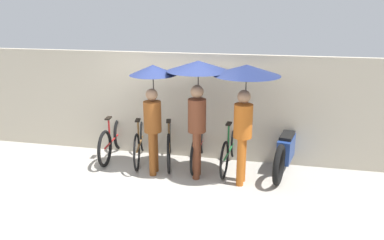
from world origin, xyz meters
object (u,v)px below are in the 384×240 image
parked_bicycle_2 (169,143)px  pedestrian_center (198,85)px  parked_bicycle_1 (140,142)px  parked_bicycle_4 (230,149)px  pedestrian_leading (153,94)px  pedestrian_trailing (245,88)px  motorcycle (286,150)px  parked_bicycle_3 (199,146)px  parked_bicycle_0 (113,139)px

parked_bicycle_2 → pedestrian_center: bearing=-140.1°
parked_bicycle_1 → parked_bicycle_2: size_ratio=0.99×
parked_bicycle_4 → pedestrian_leading: 1.85m
pedestrian_trailing → parked_bicycle_4: bearing=122.4°
motorcycle → parked_bicycle_4: bearing=104.8°
pedestrian_leading → pedestrian_center: 0.84m
parked_bicycle_4 → motorcycle: 1.06m
parked_bicycle_3 → pedestrian_leading: bearing=125.4°
pedestrian_leading → pedestrian_center: size_ratio=0.95×
pedestrian_trailing → pedestrian_leading: bearing=-175.9°
parked_bicycle_4 → pedestrian_trailing: 1.48m
pedestrian_leading → motorcycle: (2.42, 0.59, -1.10)m
parked_bicycle_0 → parked_bicycle_2: size_ratio=0.97×
parked_bicycle_4 → motorcycle: parked_bicycle_4 is taller
motorcycle → parked_bicycle_0: bearing=102.6°
pedestrian_leading → pedestrian_trailing: (1.65, -0.05, 0.18)m
parked_bicycle_1 → pedestrian_leading: (0.47, -0.50, 1.13)m
parked_bicycle_3 → pedestrian_trailing: 1.71m
parked_bicycle_1 → pedestrian_trailing: size_ratio=0.82×
parked_bicycle_2 → motorcycle: parked_bicycle_2 is taller
parked_bicycle_4 → parked_bicycle_3: bearing=91.5°
pedestrian_center → parked_bicycle_0: bearing=162.1°
pedestrian_center → parked_bicycle_4: bearing=38.9°
parked_bicycle_1 → parked_bicycle_2: parked_bicycle_1 is taller
pedestrian_leading → pedestrian_center: pedestrian_center is taller
parked_bicycle_0 → motorcycle: parked_bicycle_0 is taller
parked_bicycle_0 → parked_bicycle_2: parked_bicycle_0 is taller
parked_bicycle_3 → pedestrian_center: (0.07, -0.52, 1.34)m
pedestrian_center → parked_bicycle_1: bearing=156.8°
parked_bicycle_0 → pedestrian_leading: 1.65m
parked_bicycle_2 → pedestrian_center: pedestrian_center is taller
parked_bicycle_0 → pedestrian_center: pedestrian_center is taller
parked_bicycle_1 → parked_bicycle_3: bearing=-100.1°
parked_bicycle_3 → pedestrian_center: 1.44m
parked_bicycle_2 → pedestrian_center: 1.56m
pedestrian_center → pedestrian_leading: bearing=179.0°
pedestrian_center → pedestrian_trailing: pedestrian_center is taller
parked_bicycle_2 → parked_bicycle_4: parked_bicycle_4 is taller
parked_bicycle_3 → pedestrian_center: pedestrian_center is taller
parked_bicycle_0 → parked_bicycle_4: bearing=-95.4°
parked_bicycle_1 → pedestrian_leading: 1.32m
parked_bicycle_1 → parked_bicycle_3: 1.22m
parked_bicycle_2 → pedestrian_trailing: (1.51, -0.58, 1.30)m
parked_bicycle_0 → pedestrian_trailing: bearing=-107.5°
parked_bicycle_3 → pedestrian_trailing: size_ratio=0.84×
parked_bicycle_3 → motorcycle: size_ratio=0.87×
parked_bicycle_0 → parked_bicycle_1: parked_bicycle_1 is taller
parked_bicycle_3 → pedestrian_trailing: bearing=-125.4°
parked_bicycle_0 → parked_bicycle_3: (1.82, 0.03, -0.01)m
pedestrian_center → parked_bicycle_3: bearing=93.8°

